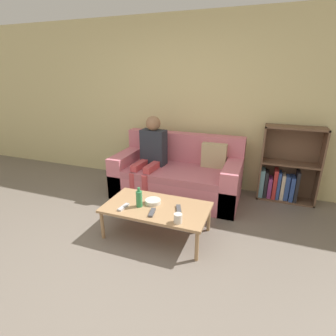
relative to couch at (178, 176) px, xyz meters
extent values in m
plane|color=#70665B|center=(-0.12, -1.92, -0.30)|extent=(22.00, 22.00, 0.00)
cube|color=beige|center=(-0.12, 0.57, 1.00)|extent=(12.00, 0.06, 2.60)
cube|color=#D1707F|center=(-0.01, -0.04, -0.12)|extent=(1.85, 0.90, 0.36)
cube|color=#C06775|center=(-0.01, -0.13, 0.11)|extent=(1.41, 0.72, 0.10)
cube|color=#D1707F|center=(-0.01, 0.32, 0.38)|extent=(1.85, 0.18, 0.44)
cube|color=#D1707F|center=(-0.82, -0.04, 0.01)|extent=(0.22, 0.90, 0.62)
cube|color=#D1707F|center=(0.81, -0.04, 0.01)|extent=(0.22, 0.90, 0.62)
cube|color=tan|center=(0.50, 0.17, 0.34)|extent=(0.36, 0.12, 0.36)
cube|color=brown|center=(1.16, 0.39, 0.24)|extent=(0.02, 0.28, 1.09)
cube|color=brown|center=(1.92, 0.39, 0.24)|extent=(0.02, 0.28, 1.09)
cube|color=brown|center=(1.54, 0.52, 0.24)|extent=(0.79, 0.02, 1.09)
cube|color=brown|center=(1.54, 0.39, -0.29)|extent=(0.79, 0.28, 0.02)
cube|color=brown|center=(1.54, 0.39, 0.27)|extent=(0.74, 0.28, 0.02)
cube|color=brown|center=(1.54, 0.39, 0.78)|extent=(0.79, 0.28, 0.02)
cube|color=#6699A8|center=(1.20, 0.38, -0.07)|extent=(0.06, 0.22, 0.42)
cube|color=#232328|center=(1.26, 0.38, -0.08)|extent=(0.04, 0.21, 0.40)
cube|color=#993D84|center=(1.32, 0.37, -0.13)|extent=(0.05, 0.18, 0.31)
cube|color=red|center=(1.38, 0.38, -0.06)|extent=(0.05, 0.21, 0.44)
cube|color=#33519E|center=(1.43, 0.38, -0.08)|extent=(0.04, 0.19, 0.41)
cube|color=beige|center=(1.49, 0.38, -0.09)|extent=(0.05, 0.19, 0.38)
cube|color=#33519E|center=(1.55, 0.37, -0.09)|extent=(0.06, 0.15, 0.37)
cube|color=#33519E|center=(1.62, 0.38, -0.10)|extent=(0.05, 0.22, 0.36)
cube|color=#232328|center=(1.67, 0.38, -0.05)|extent=(0.04, 0.23, 0.45)
cylinder|color=#A87F56|center=(-0.44, -1.37, -0.13)|extent=(0.04, 0.04, 0.34)
cylinder|color=#A87F56|center=(0.65, -1.37, -0.13)|extent=(0.04, 0.04, 0.34)
cylinder|color=#A87F56|center=(-0.44, -0.80, -0.13)|extent=(0.04, 0.04, 0.34)
cylinder|color=#A87F56|center=(0.65, -0.80, -0.13)|extent=(0.04, 0.04, 0.34)
cube|color=#A87F56|center=(0.10, -1.08, 0.05)|extent=(1.17, 0.65, 0.03)
cylinder|color=#C6474C|center=(-0.52, -0.47, -0.07)|extent=(0.10, 0.10, 0.46)
cylinder|color=#C6474C|center=(-0.32, -0.48, -0.07)|extent=(0.10, 0.10, 0.46)
cube|color=#C6474C|center=(-0.51, -0.23, 0.20)|extent=(0.13, 0.41, 0.09)
cube|color=#C6474C|center=(-0.31, -0.25, 0.20)|extent=(0.13, 0.41, 0.09)
cube|color=#282D38|center=(-0.39, 0.00, 0.42)|extent=(0.38, 0.23, 0.53)
sphere|color=#936B4C|center=(-0.39, 0.00, 0.78)|extent=(0.21, 0.21, 0.21)
cylinder|color=silver|center=(0.44, -1.32, 0.11)|extent=(0.09, 0.09, 0.10)
cube|color=#47474C|center=(0.36, -1.08, 0.07)|extent=(0.11, 0.18, 0.02)
cube|color=#B7B7BC|center=(-0.23, -1.25, 0.07)|extent=(0.07, 0.17, 0.02)
cube|color=#47474C|center=(0.12, -1.25, 0.07)|extent=(0.08, 0.18, 0.02)
cylinder|color=beige|center=(0.04, -1.03, 0.09)|extent=(0.18, 0.18, 0.05)
cylinder|color=#33844C|center=(-0.08, -1.15, 0.16)|extent=(0.07, 0.07, 0.18)
cylinder|color=#33844C|center=(-0.08, -1.15, 0.27)|extent=(0.03, 0.03, 0.05)
camera|label=1|loc=(1.13, -3.49, 1.49)|focal=28.00mm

